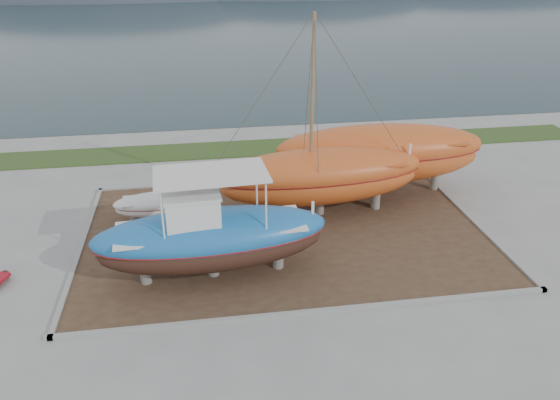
{
  "coord_description": "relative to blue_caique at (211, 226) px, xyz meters",
  "views": [
    {
      "loc": [
        -3.65,
        -17.81,
        12.27
      ],
      "look_at": [
        -0.25,
        4.0,
        1.72
      ],
      "focal_mm": 35.0,
      "sensor_mm": 36.0,
      "label": 1
    }
  ],
  "objects": [
    {
      "name": "grass_strip",
      "position": [
        3.43,
        14.54,
        -2.23
      ],
      "size": [
        44.0,
        3.0,
        0.08
      ],
      "primitive_type": "cube",
      "color": "#284219",
      "rests_on": "ground"
    },
    {
      "name": "blue_caique",
      "position": [
        0.0,
        0.0,
        0.0
      ],
      "size": [
        9.37,
        3.43,
        4.43
      ],
      "primitive_type": null,
      "rotation": [
        0.0,
        0.0,
        0.06
      ],
      "color": "#1D69B4",
      "rests_on": "dirt_patch"
    },
    {
      "name": "orange_sailboat",
      "position": [
        5.4,
        4.67,
        2.54
      ],
      "size": [
        10.28,
        3.56,
        9.51
      ],
      "primitive_type": null,
      "rotation": [
        0.0,
        0.0,
        0.06
      ],
      "color": "#BD4F1D",
      "rests_on": "dirt_patch"
    },
    {
      "name": "sea",
      "position": [
        3.43,
        69.04,
        -2.27
      ],
      "size": [
        260.0,
        100.0,
        0.04
      ],
      "primitive_type": null,
      "color": "#182C30",
      "rests_on": "ground"
    },
    {
      "name": "white_dinghy",
      "position": [
        -2.29,
        5.24,
        -1.56
      ],
      "size": [
        4.44,
        1.89,
        1.31
      ],
      "primitive_type": null,
      "rotation": [
        0.0,
        0.0,
        0.06
      ],
      "color": "white",
      "rests_on": "dirt_patch"
    },
    {
      "name": "dirt_patch",
      "position": [
        3.43,
        3.04,
        -2.24
      ],
      "size": [
        18.0,
        12.0,
        0.06
      ],
      "primitive_type": "cube",
      "color": "#422D1E",
      "rests_on": "ground"
    },
    {
      "name": "ground",
      "position": [
        3.43,
        -0.96,
        -2.27
      ],
      "size": [
        140.0,
        140.0,
        0.0
      ],
      "primitive_type": "plane",
      "color": "gray",
      "rests_on": "ground"
    },
    {
      "name": "curb_frame",
      "position": [
        3.43,
        3.04,
        -2.2
      ],
      "size": [
        18.6,
        12.6,
        0.15
      ],
      "primitive_type": null,
      "color": "gray",
      "rests_on": "ground"
    },
    {
      "name": "orange_bare_hull",
      "position": [
        9.01,
        6.69,
        -0.42
      ],
      "size": [
        11.05,
        3.63,
        3.59
      ],
      "primitive_type": null,
      "rotation": [
        0.0,
        0.0,
        -0.03
      ],
      "color": "#BD4F1D",
      "rests_on": "dirt_patch"
    }
  ]
}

